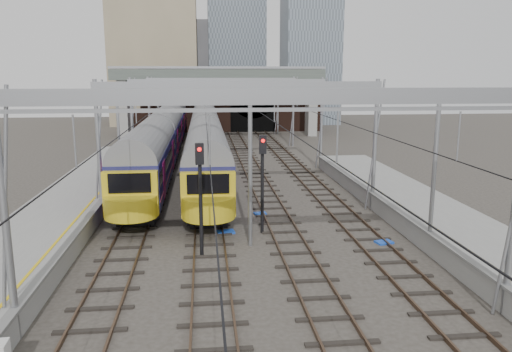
{
  "coord_description": "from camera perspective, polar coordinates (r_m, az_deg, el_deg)",
  "views": [
    {
      "loc": [
        -2.18,
        -21.21,
        8.27
      ],
      "look_at": [
        0.84,
        7.3,
        2.4
      ],
      "focal_mm": 35.0,
      "sensor_mm": 36.0,
      "label": 1
    }
  ],
  "objects": [
    {
      "name": "signal_near_centre",
      "position": [
        25.79,
        0.74,
        0.37
      ],
      "size": [
        0.37,
        0.48,
        5.22
      ],
      "rotation": [
        0.0,
        0.0,
        -0.01
      ],
      "color": "black",
      "rests_on": "ground"
    },
    {
      "name": "tracks",
      "position": [
        37.2,
        -2.53,
        -1.25
      ],
      "size": [
        14.4,
        80.0,
        0.22
      ],
      "color": "#4C3828",
      "rests_on": "ground"
    },
    {
      "name": "platform_right",
      "position": [
        24.51,
        24.89,
        -7.89
      ],
      "size": [
        4.32,
        47.0,
        1.12
      ],
      "color": "gray",
      "rests_on": "ground"
    },
    {
      "name": "train_second",
      "position": [
        51.2,
        -10.32,
        4.98
      ],
      "size": [
        2.92,
        50.59,
        4.98
      ],
      "color": "black",
      "rests_on": "ground"
    },
    {
      "name": "overbridge",
      "position": [
        67.25,
        -4.25,
        10.69
      ],
      "size": [
        28.0,
        3.0,
        9.25
      ],
      "color": "gray",
      "rests_on": "ground"
    },
    {
      "name": "equip_cover_a",
      "position": [
        26.66,
        -3.49,
        -6.39
      ],
      "size": [
        0.99,
        0.76,
        0.11
      ],
      "primitive_type": "cube",
      "rotation": [
        0.0,
        0.0,
        0.14
      ],
      "color": "blue",
      "rests_on": "ground"
    },
    {
      "name": "platform_left",
      "position": [
        26.18,
        -23.69,
        -6.57
      ],
      "size": [
        4.32,
        55.0,
        1.12
      ],
      "color": "gray",
      "rests_on": "ground"
    },
    {
      "name": "signal_near_left",
      "position": [
        22.66,
        -6.39,
        -1.19
      ],
      "size": [
        0.4,
        0.48,
        5.28
      ],
      "rotation": [
        0.0,
        0.0,
        0.15
      ],
      "color": "black",
      "rests_on": "ground"
    },
    {
      "name": "overhead_line",
      "position": [
        42.78,
        -3.15,
        9.28
      ],
      "size": [
        16.8,
        80.0,
        8.0
      ],
      "color": "gray",
      "rests_on": "ground"
    },
    {
      "name": "equip_cover_b",
      "position": [
        30.09,
        0.48,
        -4.29
      ],
      "size": [
        0.79,
        0.6,
        0.09
      ],
      "primitive_type": "cube",
      "rotation": [
        0.0,
        0.0,
        0.13
      ],
      "color": "blue",
      "rests_on": "ground"
    },
    {
      "name": "ground",
      "position": [
        22.87,
        -0.16,
        -9.63
      ],
      "size": [
        160.0,
        160.0,
        0.0
      ],
      "primitive_type": "plane",
      "color": "#38332D",
      "rests_on": "ground"
    },
    {
      "name": "retaining_wall",
      "position": [
        73.33,
        -3.26,
        8.48
      ],
      "size": [
        28.0,
        2.75,
        9.0
      ],
      "color": "black",
      "rests_on": "ground"
    },
    {
      "name": "equip_cover_c",
      "position": [
        25.87,
        14.42,
        -7.34
      ],
      "size": [
        0.94,
        0.77,
        0.1
      ],
      "primitive_type": "cube",
      "rotation": [
        0.0,
        0.0,
        0.26
      ],
      "color": "blue",
      "rests_on": "ground"
    },
    {
      "name": "city_skyline",
      "position": [
        92.24,
        -3.09,
        17.05
      ],
      "size": [
        37.5,
        27.5,
        60.0
      ],
      "color": "tan",
      "rests_on": "ground"
    },
    {
      "name": "train_main",
      "position": [
        58.74,
        -5.86,
        5.93
      ],
      "size": [
        2.91,
        67.22,
        4.97
      ],
      "color": "black",
      "rests_on": "ground"
    }
  ]
}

